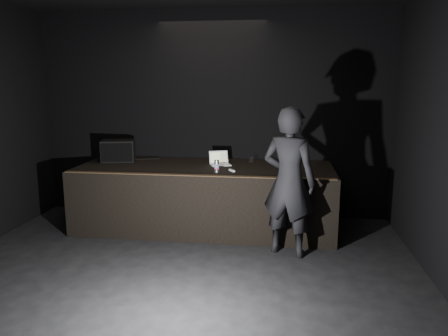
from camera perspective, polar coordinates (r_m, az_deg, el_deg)
ground at (r=4.71m, az=-8.57°, el=-18.26°), size 7.00×7.00×0.00m
room_walls at (r=4.12m, az=-9.39°, el=7.07°), size 6.10×7.10×3.52m
stage_riser at (r=7.01m, az=-2.47°, el=-3.78°), size 4.00×1.50×1.00m
riser_lip at (r=6.21m, az=-3.66°, el=-0.94°), size 3.92×0.10×0.01m
stage_monitor at (r=7.50m, az=-13.64°, el=2.20°), size 0.60×0.50×0.36m
cable at (r=7.61m, az=-11.52°, el=1.12°), size 0.80×0.21×0.02m
laptop at (r=7.01m, az=-0.57°, el=0.89°), size 0.39×0.37×0.21m
beer_can at (r=6.42m, az=-0.96°, el=0.24°), size 0.08×0.08×0.18m
plastic_cup at (r=7.18m, az=3.59°, el=1.05°), size 0.08×0.08×0.09m
wii_remote at (r=6.49m, az=1.03°, el=-0.32°), size 0.11×0.14×0.03m
person at (r=5.86m, az=8.48°, el=-1.80°), size 0.86×0.72×2.01m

